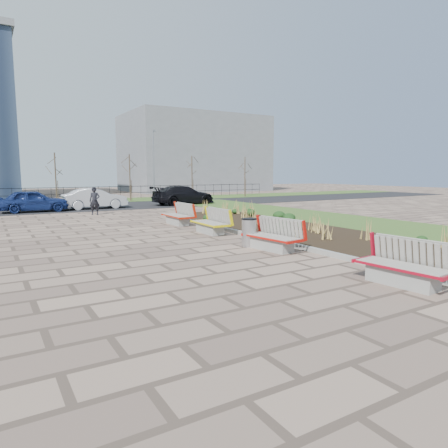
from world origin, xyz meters
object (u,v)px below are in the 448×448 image
bench_a (403,263)px  lamp_east (154,166)px  car_black (184,195)px  car_blue (34,201)px  litter_bin (249,233)px  car_silver (95,199)px  bench_d (177,214)px  bench_b (271,235)px  bench_c (210,221)px  pedestrian (95,201)px

bench_a → lamp_east: lamp_east is taller
car_black → car_blue: bearing=87.8°
litter_bin → car_silver: (-1.18, 16.96, 0.25)m
bench_a → car_silver: bearing=88.2°
car_black → bench_d: bearing=148.1°
bench_a → lamp_east: (5.00, 28.20, 2.54)m
bench_b → litter_bin: bench_b is taller
bench_c → car_silver: (-1.42, 13.75, 0.22)m
bench_b → car_black: size_ratio=0.42×
bench_c → litter_bin: (-0.25, -3.22, -0.03)m
car_silver → bench_a: bearing=-177.5°
bench_d → car_black: size_ratio=0.42×
bench_b → car_silver: 17.93m
bench_b → bench_d: same height
bench_c → car_black: size_ratio=0.42×
pedestrian → car_black: 8.80m
bench_c → litter_bin: 3.23m
car_black → car_silver: bearing=86.9°
litter_bin → pedestrian: bearing=99.2°
bench_b → car_blue: size_ratio=0.51×
bench_a → car_blue: 22.89m
bench_b → car_silver: car_silver is taller
bench_a → car_silver: car_silver is taller
bench_c → car_blue: car_blue is taller
litter_bin → lamp_east: lamp_east is taller
pedestrian → car_silver: bearing=97.8°
car_blue → lamp_east: lamp_east is taller
bench_b → car_black: (5.37, 18.15, 0.24)m
bench_a → bench_d: 12.10m
pedestrian → lamp_east: size_ratio=0.27×
litter_bin → car_black: 18.13m
bench_c → litter_bin: bench_c is taller
bench_a → car_blue: (-5.28, 22.28, 0.22)m
car_black → lamp_east: (-0.37, 5.32, 2.30)m
bench_b → pedestrian: (-2.35, 13.93, 0.32)m
pedestrian → car_black: pedestrian is taller
pedestrian → car_silver: (0.92, 3.94, -0.11)m
bench_a → litter_bin: bearing=87.1°
bench_b → litter_bin: 0.95m
bench_c → bench_b: bearing=-89.1°
car_black → lamp_east: lamp_east is taller
bench_b → car_silver: (-1.42, 17.88, 0.22)m
car_blue → bench_c: bearing=-157.0°
bench_c → car_silver: bearing=96.8°
car_blue → lamp_east: (10.28, 5.92, 2.32)m
bench_b → car_blue: 18.32m
bench_a → lamp_east: 28.75m
bench_d → car_black: (5.37, 10.78, 0.24)m
bench_d → car_black: car_black is taller
bench_d → lamp_east: bearing=72.2°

